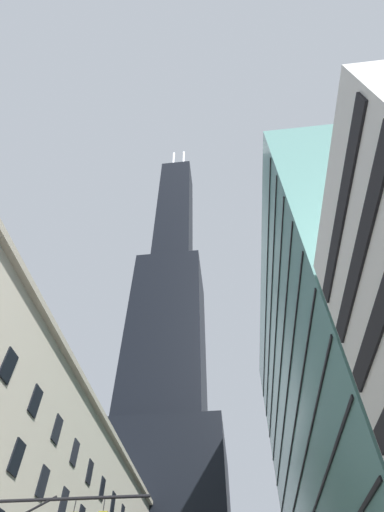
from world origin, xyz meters
TOP-DOWN VIEW (x-y plane):
  - dark_skyscraper at (-12.23, 74.70)m, footprint 29.19×29.19m
  - glass_office_midrise at (20.96, 32.00)m, footprint 20.02×52.65m

SIDE VIEW (x-z plane):
  - glass_office_midrise at x=20.96m, z-range 0.00..46.11m
  - dark_skyscraper at x=-12.23m, z-range -39.14..149.68m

